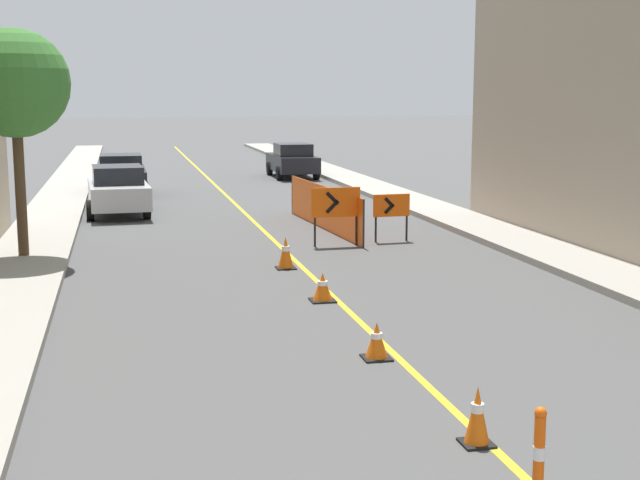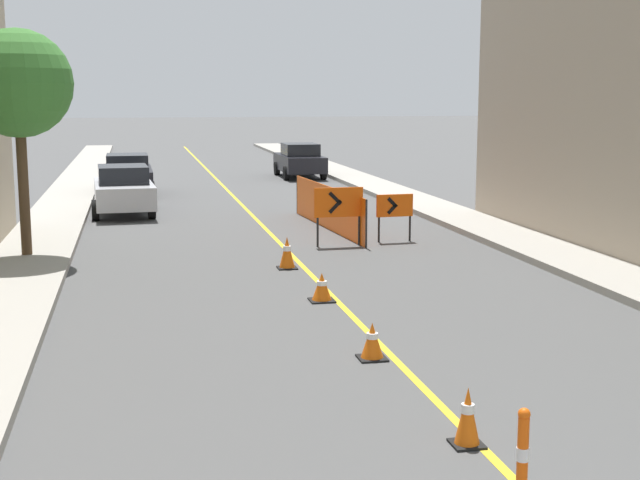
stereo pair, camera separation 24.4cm
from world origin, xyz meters
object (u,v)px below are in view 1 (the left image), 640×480
object	(u,v)px
arrow_barricade_secondary	(391,208)
traffic_cone_farthest	(286,253)
parked_car_curb_near	(118,190)
parked_car_curb_far	(292,160)
traffic_cone_third	(477,416)
street_tree_left_near	(15,84)
traffic_cone_fourth	(377,341)
arrow_barricade_primary	(336,204)
traffic_cone_fifth	(323,287)
parked_car_curb_mid	(121,175)

from	to	relation	value
arrow_barricade_secondary	traffic_cone_farthest	bearing A→B (deg)	-141.89
arrow_barricade_secondary	parked_car_curb_near	xyz separation A→B (m)	(-7.03, 7.02, -0.10)
parked_car_curb_near	parked_car_curb_far	bearing A→B (deg)	52.34
traffic_cone_third	traffic_cone_farthest	size ratio (longest dim) A/B	0.94
parked_car_curb_near	street_tree_left_near	distance (m)	8.84
traffic_cone_fourth	parked_car_curb_far	xyz separation A→B (m)	(4.21, 28.56, 0.53)
arrow_barricade_primary	parked_car_curb_near	bearing A→B (deg)	124.33
traffic_cone_fifth	arrow_barricade_secondary	xyz separation A→B (m)	(3.28, 6.29, 0.63)
traffic_cone_fifth	arrow_barricade_primary	distance (m)	6.22
traffic_cone_third	street_tree_left_near	bearing A→B (deg)	115.72
traffic_cone_fourth	street_tree_left_near	bearing A→B (deg)	122.58
traffic_cone_fourth	parked_car_curb_mid	size ratio (longest dim) A/B	0.13
traffic_cone_fifth	parked_car_curb_far	xyz separation A→B (m)	(4.17, 24.78, 0.53)
traffic_cone_fourth	arrow_barricade_secondary	size ratio (longest dim) A/B	0.44
traffic_cone_fourth	arrow_barricade_primary	world-z (taller)	arrow_barricade_primary
traffic_cone_fourth	parked_car_curb_near	distance (m)	17.49
traffic_cone_fourth	traffic_cone_farthest	bearing A→B (deg)	90.52
traffic_cone_third	street_tree_left_near	world-z (taller)	street_tree_left_near
parked_car_curb_far	parked_car_curb_mid	bearing A→B (deg)	-142.85
traffic_cone_farthest	arrow_barricade_primary	xyz separation A→B (m)	(1.79, 2.67, 0.72)
parked_car_curb_near	parked_car_curb_mid	world-z (taller)	same
traffic_cone_third	parked_car_curb_near	world-z (taller)	parked_car_curb_near
traffic_cone_fifth	parked_car_curb_far	distance (m)	25.13
traffic_cone_fifth	arrow_barricade_secondary	distance (m)	7.12
traffic_cone_fourth	arrow_barricade_secondary	xyz separation A→B (m)	(3.32, 10.07, 0.63)
traffic_cone_farthest	parked_car_curb_far	world-z (taller)	parked_car_curb_far
parked_car_curb_far	arrow_barricade_secondary	bearing A→B (deg)	-92.81
traffic_cone_third	traffic_cone_farthest	xyz separation A→B (m)	(-0.25, 10.41, 0.02)
traffic_cone_farthest	arrow_barricade_secondary	xyz separation A→B (m)	(3.39, 3.03, 0.54)
traffic_cone_farthest	parked_car_curb_mid	size ratio (longest dim) A/B	0.17
arrow_barricade_primary	parked_car_curb_mid	world-z (taller)	parked_car_curb_mid
traffic_cone_third	arrow_barricade_primary	size ratio (longest dim) A/B	0.45
arrow_barricade_secondary	parked_car_curb_near	size ratio (longest dim) A/B	0.29
arrow_barricade_secondary	street_tree_left_near	xyz separation A→B (m)	(-9.18, -0.91, 3.17)
arrow_barricade_primary	parked_car_curb_far	bearing A→B (deg)	80.44
traffic_cone_farthest	arrow_barricade_secondary	bearing A→B (deg)	41.78
traffic_cone_third	arrow_barricade_primary	xyz separation A→B (m)	(1.54, 13.08, 0.74)
traffic_cone_third	traffic_cone_fourth	size ratio (longest dim) A/B	1.22
arrow_barricade_secondary	parked_car_curb_mid	distance (m)	14.34
traffic_cone_third	parked_car_curb_near	distance (m)	20.83
traffic_cone_third	traffic_cone_fifth	size ratio (longest dim) A/B	1.24
parked_car_curb_mid	parked_car_curb_far	world-z (taller)	same
traffic_cone_fifth	parked_car_curb_mid	xyz separation A→B (m)	(-3.63, 18.85, 0.53)
arrow_barricade_secondary	parked_car_curb_near	bearing A→B (deg)	131.37
arrow_barricade_primary	parked_car_curb_mid	size ratio (longest dim) A/B	0.35
traffic_cone_third	arrow_barricade_primary	distance (m)	13.20
arrow_barricade_primary	parked_car_curb_mid	xyz separation A→B (m)	(-5.32, 12.92, -0.28)
traffic_cone_third	street_tree_left_near	xyz separation A→B (m)	(-6.04, 12.53, 3.74)
traffic_cone_third	arrow_barricade_secondary	size ratio (longest dim) A/B	0.53
traffic_cone_fourth	arrow_barricade_primary	size ratio (longest dim) A/B	0.37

